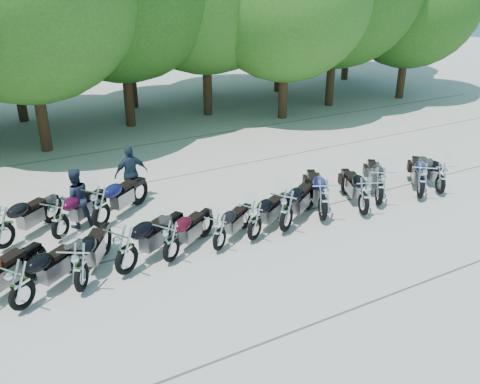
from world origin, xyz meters
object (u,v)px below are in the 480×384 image
motorcycle_6 (255,220)px  motorcycle_8 (323,199)px  motorcycle_2 (80,266)px  motorcycle_12 (441,177)px  rider_2 (131,174)px  motorcycle_5 (219,231)px  motorcycle_15 (100,206)px  rider_1 (76,198)px  motorcycle_4 (171,240)px  motorcycle_10 (380,185)px  motorcycle_3 (126,249)px  motorcycle_9 (364,195)px  motorcycle_1 (20,284)px  motorcycle_7 (287,210)px  motorcycle_14 (59,218)px  motorcycle_13 (2,227)px  motorcycle_11 (422,180)px

motorcycle_6 → motorcycle_8: bearing=-118.9°
motorcycle_8 → motorcycle_2: bearing=27.8°
motorcycle_12 → rider_2: size_ratio=1.21×
motorcycle_5 → motorcycle_15: motorcycle_15 is taller
motorcycle_8 → rider_1: 6.96m
motorcycle_4 → rider_2: size_ratio=1.25×
motorcycle_5 → motorcycle_10: size_ratio=0.82×
motorcycle_3 → motorcycle_4: motorcycle_3 is taller
motorcycle_4 → motorcycle_9: bearing=-126.8°
motorcycle_1 → rider_2: 5.87m
rider_2 → motorcycle_7: bearing=123.8°
motorcycle_4 → rider_1: bearing=-7.9°
motorcycle_1 → rider_2: bearing=-77.0°
motorcycle_10 → motorcycle_14: bearing=19.0°
motorcycle_8 → motorcycle_15: bearing=0.8°
motorcycle_13 → motorcycle_14: size_ratio=1.04×
motorcycle_9 → motorcycle_5: bearing=20.0°
motorcycle_6 → motorcycle_10: size_ratio=0.90×
motorcycle_6 → motorcycle_4: bearing=58.8°
motorcycle_14 → rider_1: size_ratio=1.35×
motorcycle_5 → motorcycle_6: 1.06m
motorcycle_12 → rider_1: size_ratio=1.26×
motorcycle_5 → motorcycle_6: (1.06, 0.03, 0.06)m
motorcycle_1 → rider_1: 3.96m
motorcycle_6 → motorcycle_15: motorcycle_15 is taller
motorcycle_8 → motorcycle_12: bearing=-157.5°
motorcycle_6 → rider_2: 4.64m
motorcycle_1 → motorcycle_13: bearing=-35.3°
motorcycle_12 → rider_2: bearing=0.7°
motorcycle_2 → rider_1: bearing=-69.5°
motorcycle_9 → motorcycle_12: (3.23, 0.01, -0.06)m
motorcycle_15 → rider_1: size_ratio=1.46×
motorcycle_3 → rider_1: bearing=-22.9°
motorcycle_9 → motorcycle_11: motorcycle_11 is taller
motorcycle_7 → motorcycle_14: (-5.51, 2.57, -0.06)m
motorcycle_7 → rider_1: bearing=23.5°
motorcycle_6 → rider_2: size_ratio=1.26×
rider_1 → motorcycle_13: bearing=11.9°
motorcycle_5 → rider_1: (-2.85, 3.23, 0.28)m
motorcycle_10 → motorcycle_2: bearing=36.0°
motorcycle_1 → motorcycle_4: bearing=-121.3°
motorcycle_5 → motorcycle_14: size_ratio=0.89×
motorcycle_6 → rider_1: rider_1 is taller
rider_2 → motorcycle_13: bearing=18.7°
motorcycle_6 → motorcycle_13: size_ratio=0.94×
motorcycle_5 → motorcycle_13: motorcycle_13 is taller
motorcycle_10 → motorcycle_14: 9.30m
motorcycle_10 → motorcycle_11: 1.53m
motorcycle_5 → motorcycle_9: size_ratio=0.86×
motorcycle_4 → motorcycle_10: 6.80m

